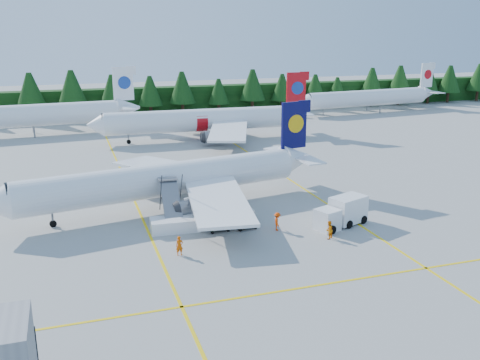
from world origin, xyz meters
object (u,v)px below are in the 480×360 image
object	(u,v)px
airliner_navy	(158,181)
airstairs	(174,220)
airliner_red	(197,121)
service_truck	(341,212)

from	to	relation	value
airliner_navy	airstairs	world-z (taller)	airliner_navy
airliner_red	airstairs	xyz separation A→B (m)	(-12.34, -41.33, -2.47)
airliner_navy	airstairs	distance (m)	6.65
airliner_red	service_truck	xyz separation A→B (m)	(3.27, -45.46, -1.99)
airliner_red	airstairs	bearing A→B (deg)	-104.90
airstairs	airliner_red	bearing A→B (deg)	76.86
airliner_red	airstairs	size ratio (longest dim) A/B	6.05
airstairs	service_truck	size ratio (longest dim) A/B	1.05
airliner_navy	airliner_red	size ratio (longest dim) A/B	0.92
airstairs	service_truck	xyz separation A→B (m)	(15.61, -4.13, 0.47)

